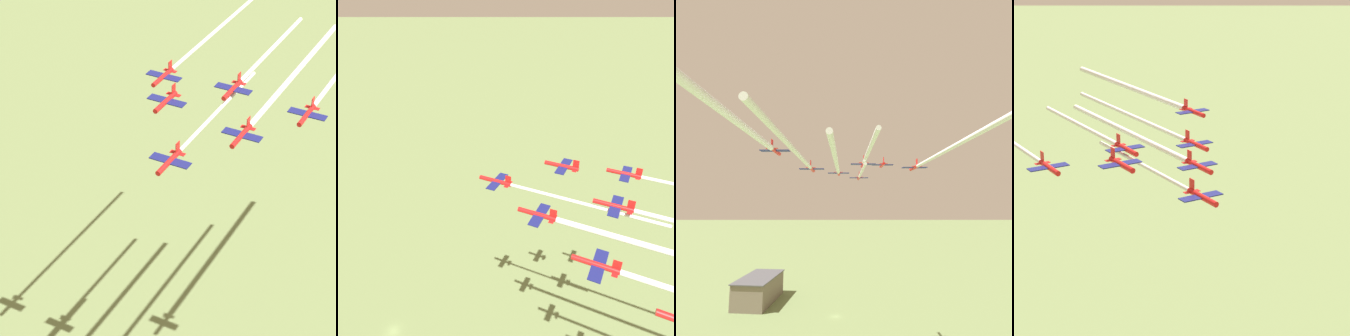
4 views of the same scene
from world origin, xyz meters
TOP-DOWN VIEW (x-y plane):
  - ground_plane at (0.00, 0.00)m, footprint 3000.00×3000.00m
  - hangar at (-15.87, -47.75)m, footprint 35.66×19.25m
  - jet_0 at (35.89, 13.60)m, footprint 8.13×7.69m
  - jet_1 at (49.87, 6.90)m, footprint 8.13×7.69m
  - jet_2 at (48.53, 22.56)m, footprint 8.13×7.69m
  - jet_3 at (63.84, 0.20)m, footprint 8.13×7.69m
  - jet_4 at (62.51, 15.86)m, footprint 8.13×7.69m
  - jet_5 at (61.18, 31.52)m, footprint 8.13×7.69m
  - jet_6 at (77.82, -6.49)m, footprint 8.13×7.69m
  - smoke_trail_0 at (56.47, 15.35)m, footprint 33.83×3.62m
  - smoke_trail_1 at (78.66, 9.35)m, footprint 50.28×5.42m
  - smoke_trail_3 at (92.83, 2.67)m, footprint 50.66×5.29m
  - smoke_trail_4 at (83.60, 17.66)m, footprint 34.85×3.86m
  - smoke_trail_5 at (90.98, 34.06)m, footprint 52.28×5.29m
  - smoke_trail_6 at (108.50, -3.88)m, footprint 54.09×5.94m

SIDE VIEW (x-z plane):
  - ground_plane at x=0.00m, z-range 0.00..0.00m
  - hangar at x=-15.87m, z-range 0.02..14.52m
  - smoke_trail_3 at x=92.83m, z-range 66.99..67.98m
  - smoke_trail_0 at x=56.47m, z-range 67.13..67.88m
  - jet_3 at x=63.84m, z-range 66.17..68.88m
  - jet_0 at x=35.89m, z-range 66.19..68.91m
  - smoke_trail_1 at x=78.66m, z-range 67.25..68.40m
  - jet_1 at x=49.87m, z-range 66.51..69.22m
  - smoke_trail_5 at x=90.98m, z-range 67.47..68.31m
  - jet_5 at x=61.18m, z-range 66.57..69.29m
  - smoke_trail_4 at x=83.60m, z-range 68.51..69.41m
  - jet_4 at x=62.51m, z-range 67.64..70.36m
  - smoke_trail_6 at x=108.50m, z-range 69.75..71.10m
  - jet_6 at x=77.82m, z-range 69.11..71.82m
  - jet_2 at x=48.53m, z-range 69.48..72.19m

